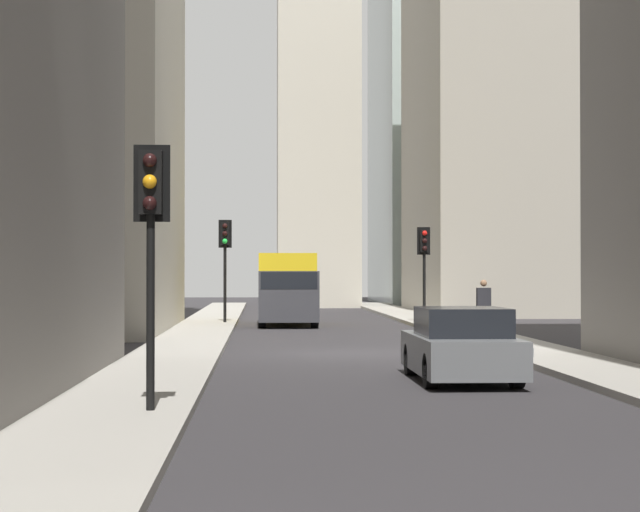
{
  "coord_description": "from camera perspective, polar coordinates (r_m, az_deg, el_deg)",
  "views": [
    {
      "loc": [
        -29.5,
        2.4,
        2.08
      ],
      "look_at": [
        17.67,
        -0.0,
        2.77
      ],
      "focal_mm": 64.19,
      "sensor_mm": 36.0,
      "label": 1
    }
  ],
  "objects": [
    {
      "name": "ground_plane",
      "position": [
        29.67,
        1.74,
        -4.86
      ],
      "size": [
        135.0,
        135.0,
        0.0
      ],
      "primitive_type": "plane",
      "color": "#302D30"
    },
    {
      "name": "sidewalk_right",
      "position": [
        29.64,
        -7.0,
        -4.72
      ],
      "size": [
        90.0,
        2.2,
        0.14
      ],
      "primitive_type": "cube",
      "color": "#A8A399",
      "rests_on": "ground_plane"
    },
    {
      "name": "sidewalk_left",
      "position": [
        30.36,
        10.26,
        -4.62
      ],
      "size": [
        90.0,
        2.2,
        0.14
      ],
      "primitive_type": "cube",
      "color": "#A8A399",
      "rests_on": "ground_plane"
    },
    {
      "name": "building_left_far",
      "position": [
        59.84,
        9.7,
        5.99
      ],
      "size": [
        14.4,
        10.0,
        18.38
      ],
      "color": "#A8A091",
      "rests_on": "ground_plane"
    },
    {
      "name": "church_spire",
      "position": [
        70.86,
        -0.1,
        10.72
      ],
      "size": [
        5.43,
        5.43,
        31.21
      ],
      "color": "beige",
      "rests_on": "ground_plane"
    },
    {
      "name": "delivery_truck",
      "position": [
        45.26,
        -1.65,
        -1.62
      ],
      "size": [
        6.46,
        2.25,
        2.84
      ],
      "color": "yellow",
      "rests_on": "ground_plane"
    },
    {
      "name": "hatchback_grey",
      "position": [
        22.04,
        7.04,
        -4.51
      ],
      "size": [
        4.3,
        1.78,
        1.42
      ],
      "color": "slate",
      "rests_on": "ground_plane"
    },
    {
      "name": "traffic_light_foreground",
      "position": [
        16.3,
        -8.44,
        2.07
      ],
      "size": [
        0.43,
        0.52,
        3.76
      ],
      "color": "black",
      "rests_on": "sidewalk_right"
    },
    {
      "name": "traffic_light_midblock",
      "position": [
        44.99,
        -4.76,
        0.46
      ],
      "size": [
        0.43,
        0.52,
        4.03
      ],
      "color": "black",
      "rests_on": "sidewalk_right"
    },
    {
      "name": "traffic_light_far_junction",
      "position": [
        45.45,
        5.22,
        0.19
      ],
      "size": [
        0.43,
        0.52,
        3.76
      ],
      "color": "black",
      "rests_on": "sidewalk_left"
    },
    {
      "name": "pedestrian",
      "position": [
        37.04,
        8.16,
        -2.39
      ],
      "size": [
        0.26,
        0.44,
        1.72
      ],
      "color": "black",
      "rests_on": "sidewalk_left"
    },
    {
      "name": "discarded_bottle",
      "position": [
        26.81,
        10.54,
        -4.74
      ],
      "size": [
        0.07,
        0.07,
        0.27
      ],
      "color": "#999EA3",
      "rests_on": "sidewalk_left"
    }
  ]
}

